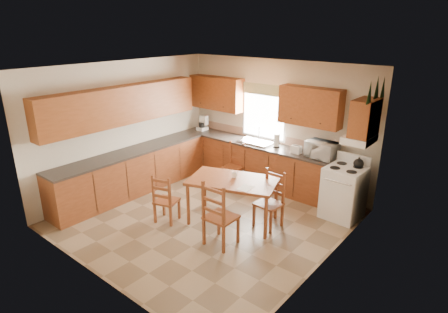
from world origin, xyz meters
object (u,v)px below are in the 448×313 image
Objects in this scene: chair_near_right at (221,213)px; chair_far_right at (269,200)px; stove at (344,193)px; microwave at (322,150)px; chair_near_left at (166,198)px; dining_table at (233,201)px; chair_far_left at (233,165)px.

chair_far_right is at bearing -107.68° from chair_near_right.
chair_far_right is at bearing -123.57° from stove.
stove is at bearing -22.41° from microwave.
chair_far_right reaches higher than chair_near_left.
chair_far_right is (-0.22, -1.49, -0.58)m from microwave.
chair_far_right reaches higher than stove.
chair_near_left is (-2.37, -2.15, -0.02)m from stove.
stove reaches higher than dining_table.
stove is 1.45m from chair_far_right.
chair_near_right is (-0.50, -2.44, -0.53)m from microwave.
chair_far_left is 1.91m from chair_far_right.
microwave reaches higher than chair_far_right.
chair_far_right is at bearing -163.91° from chair_near_left.
chair_far_right is (0.59, 0.26, 0.09)m from dining_table.
chair_near_left is at bearing -91.85° from chair_far_left.
chair_near_right is at bearing 164.72° from chair_near_left.
stove is 2.03m from dining_table.
microwave is 0.49× the size of chair_near_right.
microwave reaches higher than chair_far_left.
chair_far_right reaches higher than chair_far_left.
dining_table is 0.65m from chair_far_right.
chair_far_right is at bearing 4.30° from dining_table.
microwave is at bearing -102.77° from chair_near_right.
chair_far_left reaches higher than dining_table.
stove is 2.47m from chair_far_left.
stove is at bearing 25.22° from dining_table.
dining_table is (-0.80, -1.75, -0.67)m from microwave.
dining_table is 1.62× the size of chair_far_left.
chair_near_left is at bearing 0.55° from chair_near_right.
chair_far_right is (-0.86, -1.16, 0.03)m from stove.
chair_near_left is (-0.93, -0.73, 0.05)m from dining_table.
dining_table is 1.38× the size of chair_near_right.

